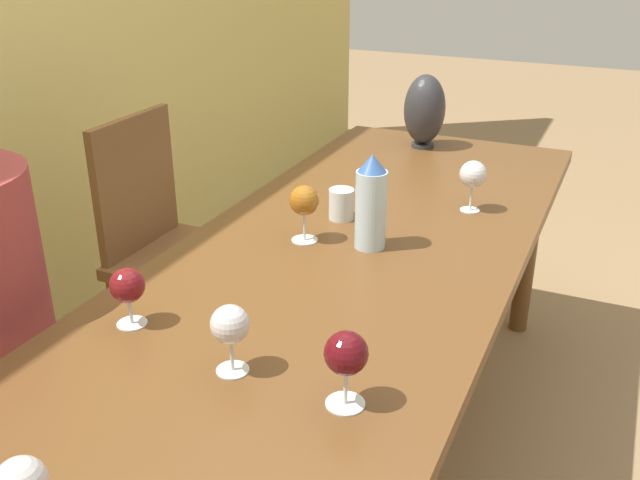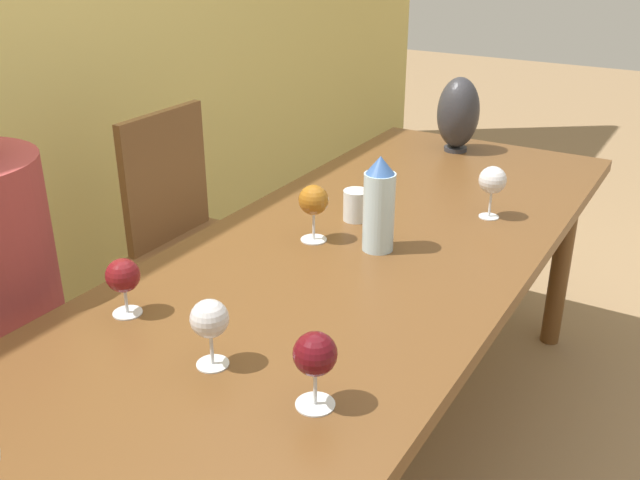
{
  "view_description": "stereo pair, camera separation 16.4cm",
  "coord_description": "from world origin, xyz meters",
  "px_view_note": "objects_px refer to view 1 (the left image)",
  "views": [
    {
      "loc": [
        -1.49,
        -0.62,
        1.5
      ],
      "look_at": [
        -0.12,
        0.0,
        0.82
      ],
      "focal_mm": 40.0,
      "sensor_mm": 36.0,
      "label": 1
    },
    {
      "loc": [
        -1.41,
        -0.76,
        1.5
      ],
      "look_at": [
        -0.12,
        0.0,
        0.82
      ],
      "focal_mm": 40.0,
      "sensor_mm": 36.0,
      "label": 2
    }
  ],
  "objects_px": {
    "water_tumbler": "(341,204)",
    "wine_glass_1": "(304,202)",
    "vase": "(425,110)",
    "water_bottle": "(371,203)",
    "wine_glass_0": "(346,355)",
    "wine_glass_4": "(127,287)",
    "wine_glass_2": "(473,175)",
    "chair_far": "(172,242)",
    "wine_glass_5": "(230,326)"
  },
  "relations": [
    {
      "from": "water_tumbler",
      "to": "wine_glass_1",
      "type": "distance_m",
      "value": 0.19
    },
    {
      "from": "vase",
      "to": "water_tumbler",
      "type": "bearing_deg",
      "value": 179.53
    },
    {
      "from": "water_bottle",
      "to": "wine_glass_0",
      "type": "distance_m",
      "value": 0.66
    },
    {
      "from": "vase",
      "to": "wine_glass_0",
      "type": "bearing_deg",
      "value": -167.97
    },
    {
      "from": "water_bottle",
      "to": "wine_glass_4",
      "type": "xyz_separation_m",
      "value": [
        -0.57,
        0.32,
        -0.03
      ]
    },
    {
      "from": "water_bottle",
      "to": "wine_glass_1",
      "type": "height_order",
      "value": "water_bottle"
    },
    {
      "from": "water_bottle",
      "to": "wine_glass_2",
      "type": "bearing_deg",
      "value": -26.56
    },
    {
      "from": "water_bottle",
      "to": "wine_glass_2",
      "type": "xyz_separation_m",
      "value": [
        0.35,
        -0.18,
        -0.01
      ]
    },
    {
      "from": "vase",
      "to": "chair_far",
      "type": "relative_size",
      "value": 0.29
    },
    {
      "from": "water_bottle",
      "to": "wine_glass_1",
      "type": "relative_size",
      "value": 1.63
    },
    {
      "from": "wine_glass_1",
      "to": "wine_glass_5",
      "type": "bearing_deg",
      "value": -167.38
    },
    {
      "from": "water_bottle",
      "to": "wine_glass_5",
      "type": "relative_size",
      "value": 1.81
    },
    {
      "from": "wine_glass_0",
      "to": "chair_far",
      "type": "height_order",
      "value": "chair_far"
    },
    {
      "from": "water_tumbler",
      "to": "wine_glass_1",
      "type": "xyz_separation_m",
      "value": [
        -0.18,
        0.03,
        0.07
      ]
    },
    {
      "from": "water_tumbler",
      "to": "wine_glass_2",
      "type": "xyz_separation_m",
      "value": [
        0.21,
        -0.32,
        0.07
      ]
    },
    {
      "from": "water_bottle",
      "to": "wine_glass_1",
      "type": "xyz_separation_m",
      "value": [
        -0.04,
        0.17,
        -0.01
      ]
    },
    {
      "from": "water_tumbler",
      "to": "wine_glass_5",
      "type": "bearing_deg",
      "value": -172.39
    },
    {
      "from": "water_tumbler",
      "to": "wine_glass_0",
      "type": "relative_size",
      "value": 0.6
    },
    {
      "from": "wine_glass_1",
      "to": "wine_glass_5",
      "type": "height_order",
      "value": "wine_glass_1"
    },
    {
      "from": "wine_glass_0",
      "to": "wine_glass_5",
      "type": "height_order",
      "value": "wine_glass_0"
    },
    {
      "from": "wine_glass_1",
      "to": "wine_glass_2",
      "type": "distance_m",
      "value": 0.52
    },
    {
      "from": "vase",
      "to": "wine_glass_5",
      "type": "relative_size",
      "value": 1.94
    },
    {
      "from": "vase",
      "to": "wine_glass_4",
      "type": "distance_m",
      "value": 1.49
    },
    {
      "from": "water_tumbler",
      "to": "vase",
      "type": "xyz_separation_m",
      "value": [
        0.77,
        -0.01,
        0.1
      ]
    },
    {
      "from": "wine_glass_5",
      "to": "wine_glass_4",
      "type": "bearing_deg",
      "value": 78.05
    },
    {
      "from": "water_bottle",
      "to": "wine_glass_1",
      "type": "bearing_deg",
      "value": 101.64
    },
    {
      "from": "water_bottle",
      "to": "wine_glass_2",
      "type": "relative_size",
      "value": 1.66
    },
    {
      "from": "water_bottle",
      "to": "wine_glass_2",
      "type": "distance_m",
      "value": 0.4
    },
    {
      "from": "wine_glass_0",
      "to": "chair_far",
      "type": "relative_size",
      "value": 0.16
    },
    {
      "from": "wine_glass_5",
      "to": "chair_far",
      "type": "distance_m",
      "value": 1.2
    },
    {
      "from": "wine_glass_2",
      "to": "water_bottle",
      "type": "bearing_deg",
      "value": 153.44
    },
    {
      "from": "wine_glass_4",
      "to": "chair_far",
      "type": "height_order",
      "value": "chair_far"
    },
    {
      "from": "wine_glass_1",
      "to": "wine_glass_5",
      "type": "distance_m",
      "value": 0.61
    },
    {
      "from": "wine_glass_0",
      "to": "wine_glass_1",
      "type": "bearing_deg",
      "value": 31.33
    },
    {
      "from": "vase",
      "to": "wine_glass_1",
      "type": "relative_size",
      "value": 1.75
    },
    {
      "from": "water_tumbler",
      "to": "wine_glass_2",
      "type": "relative_size",
      "value": 0.58
    },
    {
      "from": "wine_glass_2",
      "to": "wine_glass_4",
      "type": "height_order",
      "value": "wine_glass_2"
    },
    {
      "from": "wine_glass_2",
      "to": "wine_glass_5",
      "type": "distance_m",
      "value": 1.01
    },
    {
      "from": "wine_glass_1",
      "to": "chair_far",
      "type": "xyz_separation_m",
      "value": [
        0.27,
        0.63,
        -0.34
      ]
    },
    {
      "from": "wine_glass_4",
      "to": "wine_glass_5",
      "type": "distance_m",
      "value": 0.29
    },
    {
      "from": "wine_glass_1",
      "to": "wine_glass_5",
      "type": "relative_size",
      "value": 1.11
    },
    {
      "from": "water_bottle",
      "to": "wine_glass_4",
      "type": "bearing_deg",
      "value": 150.83
    },
    {
      "from": "water_bottle",
      "to": "wine_glass_4",
      "type": "distance_m",
      "value": 0.65
    },
    {
      "from": "wine_glass_0",
      "to": "wine_glass_4",
      "type": "height_order",
      "value": "wine_glass_0"
    },
    {
      "from": "wine_glass_4",
      "to": "wine_glass_2",
      "type": "bearing_deg",
      "value": -28.18
    },
    {
      "from": "water_tumbler",
      "to": "wine_glass_0",
      "type": "xyz_separation_m",
      "value": [
        -0.78,
        -0.34,
        0.06
      ]
    },
    {
      "from": "wine_glass_2",
      "to": "wine_glass_5",
      "type": "bearing_deg",
      "value": 167.66
    },
    {
      "from": "wine_glass_4",
      "to": "wine_glass_5",
      "type": "xyz_separation_m",
      "value": [
        -0.06,
        -0.28,
        0.01
      ]
    },
    {
      "from": "wine_glass_2",
      "to": "wine_glass_5",
      "type": "relative_size",
      "value": 1.09
    },
    {
      "from": "wine_glass_1",
      "to": "chair_far",
      "type": "relative_size",
      "value": 0.17
    }
  ]
}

